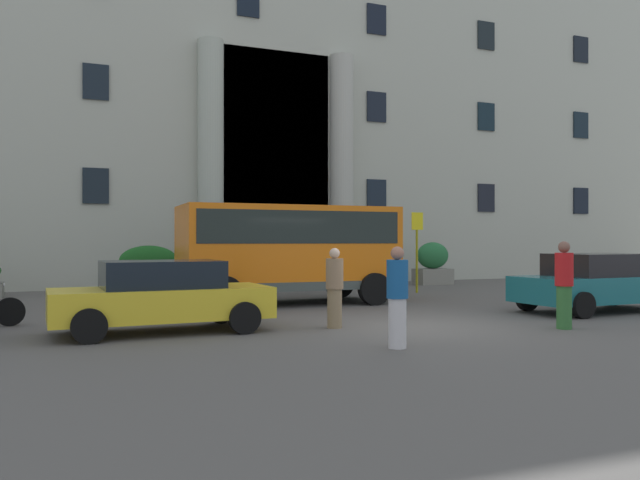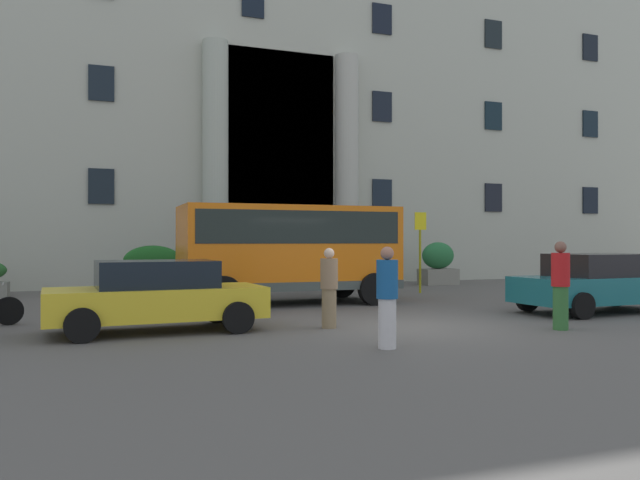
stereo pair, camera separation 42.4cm
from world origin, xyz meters
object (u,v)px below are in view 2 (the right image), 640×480
parked_coupe_end (600,283)px  pedestrian_man_crossing (387,297)px  pedestrian_child_trailing (561,285)px  pedestrian_woman_with_bag (329,288)px  bus_stop_sign (420,243)px  hedge_planter_far_east (376,268)px  parked_sedan_far (156,295)px  hedge_planter_entrance_right (153,270)px  orange_minibus (289,246)px  hedge_planter_east (438,264)px  hedge_planter_entrance_left (268,270)px

parked_coupe_end → pedestrian_man_crossing: bearing=-160.3°
parked_coupe_end → pedestrian_child_trailing: pedestrian_child_trailing is taller
pedestrian_child_trailing → pedestrian_woman_with_bag: bearing=-94.1°
bus_stop_sign → pedestrian_man_crossing: size_ratio=1.64×
hedge_planter_far_east → parked_sedan_far: bearing=-134.8°
hedge_planter_entrance_right → parked_sedan_far: bearing=-95.2°
bus_stop_sign → pedestrian_man_crossing: bearing=-122.3°
parked_coupe_end → pedestrian_child_trailing: 3.76m
pedestrian_child_trailing → pedestrian_man_crossing: pedestrian_child_trailing is taller
hedge_planter_far_east → parked_coupe_end: (1.55, -9.71, 0.01)m
orange_minibus → parked_sedan_far: bearing=-132.6°
pedestrian_child_trailing → hedge_planter_east: bearing=178.8°
bus_stop_sign → parked_sedan_far: bearing=-146.3°
bus_stop_sign → hedge_planter_entrance_left: 5.68m
parked_coupe_end → parked_sedan_far: size_ratio=1.05×
orange_minibus → parked_sedan_far: (-4.13, -4.39, -0.93)m
orange_minibus → parked_sedan_far: size_ratio=1.44×
hedge_planter_entrance_right → pedestrian_woman_with_bag: 10.60m
parked_coupe_end → orange_minibus: bearing=142.2°
bus_stop_sign → hedge_planter_entrance_right: bus_stop_sign is taller
orange_minibus → hedge_planter_east: bearing=33.8°
hedge_planter_entrance_left → pedestrian_child_trailing: pedestrian_child_trailing is taller
hedge_planter_entrance_left → parked_coupe_end: (5.73, -10.14, 0.04)m
pedestrian_woman_with_bag → pedestrian_man_crossing: pedestrian_man_crossing is taller
hedge_planter_entrance_left → parked_coupe_end: bearing=-60.5°
hedge_planter_far_east → pedestrian_child_trailing: bearing=-97.5°
pedestrian_child_trailing → pedestrian_man_crossing: (-4.27, -0.76, -0.05)m
parked_sedan_far → pedestrian_child_trailing: size_ratio=2.37×
bus_stop_sign → parked_coupe_end: 6.95m
hedge_planter_entrance_right → hedge_planter_far_east: 8.34m
hedge_planter_far_east → pedestrian_child_trailing: 11.93m
pedestrian_woman_with_bag → pedestrian_man_crossing: 2.62m
hedge_planter_entrance_right → parked_sedan_far: 9.65m
hedge_planter_entrance_left → hedge_planter_entrance_right: (-4.16, -0.09, 0.08)m
hedge_planter_east → pedestrian_man_crossing: 15.72m
pedestrian_child_trailing → pedestrian_woman_with_bag: size_ratio=1.08×
hedge_planter_entrance_right → hedge_planter_far_east: bearing=-2.3°
hedge_planter_entrance_right → pedestrian_child_trailing: pedestrian_child_trailing is taller
hedge_planter_far_east → pedestrian_woman_with_bag: bearing=-120.3°
parked_sedan_far → hedge_planter_far_east: bearing=42.6°
bus_stop_sign → pedestrian_man_crossing: (-6.10, -9.64, -0.86)m
orange_minibus → hedge_planter_entrance_right: 6.21m
pedestrian_woman_with_bag → hedge_planter_entrance_right: bearing=1.4°
pedestrian_man_crossing → hedge_planter_east: bearing=-32.8°
hedge_planter_east → pedestrian_child_trailing: size_ratio=0.98×
hedge_planter_far_east → pedestrian_woman_with_bag: size_ratio=1.11×
pedestrian_man_crossing → hedge_planter_entrance_right: bearing=12.5°
hedge_planter_entrance_left → pedestrian_man_crossing: size_ratio=0.97×
hedge_planter_east → hedge_planter_far_east: (-3.03, -0.41, -0.10)m
orange_minibus → hedge_planter_entrance_right: bearing=122.7°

